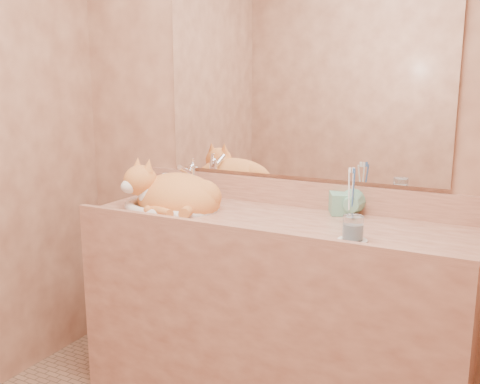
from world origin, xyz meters
The scene contains 12 objects.
wall_back centered at (0.00, 1.00, 1.25)m, with size 2.40×0.02×2.50m, color brown.
vanity_counter centered at (0.00, 0.72, 0.42)m, with size 1.60×0.55×0.85m, color #905340, non-canonical shape.
mirror centered at (0.00, 0.99, 1.39)m, with size 1.30×0.02×0.80m, color white.
sink_basin centered at (-0.49, 0.70, 0.92)m, with size 0.44×0.37×0.14m, color white, non-canonical shape.
faucet centered at (-0.49, 0.88, 0.94)m, with size 0.05×0.13×0.19m, color white, non-canonical shape.
cat centered at (-0.48, 0.70, 0.92)m, with size 0.42×0.35×0.23m, color orange, non-canonical shape.
soap_dispenser centered at (0.24, 0.89, 0.95)m, with size 0.09×0.09×0.20m, color #6EB193.
toothbrush_cup centered at (0.28, 0.88, 0.90)m, with size 0.11×0.11×0.10m, color #6EB193.
toothbrushes centered at (0.28, 0.88, 0.98)m, with size 0.04×0.04×0.22m, color white, non-canonical shape.
saucer centered at (0.38, 0.56, 0.85)m, with size 0.10×0.10×0.01m, color white.
water_glass centered at (0.38, 0.56, 0.90)m, with size 0.07×0.07×0.09m, color silver.
lotion_bottle centered at (-0.62, 0.86, 0.91)m, with size 0.05×0.05×0.12m, color white.
Camera 1 is at (0.87, -1.23, 1.41)m, focal length 40.00 mm.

